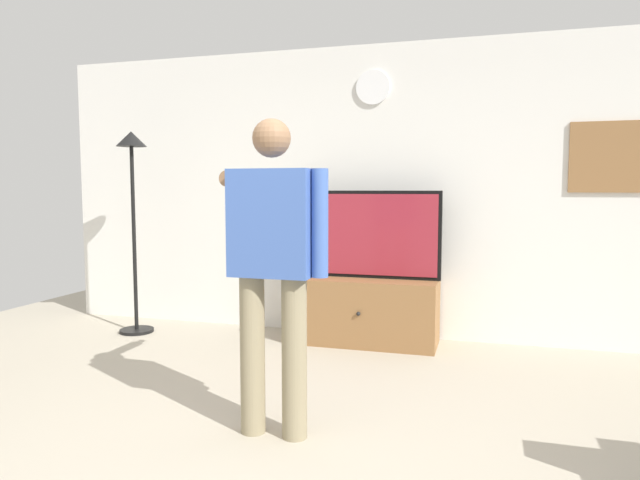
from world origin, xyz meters
TOP-DOWN VIEW (x-y plane):
  - back_wall at (0.00, 2.95)m, footprint 6.40×0.10m
  - tv_stand at (0.02, 2.60)m, footprint 1.28×0.56m
  - television at (0.02, 2.65)m, footprint 1.32×0.07m
  - wall_clock at (0.02, 2.89)m, footprint 0.31×0.03m
  - framed_picture at (2.03, 2.90)m, footprint 0.66×0.04m
  - floor_lamp at (-2.18, 2.35)m, footprint 0.32×0.32m
  - person_standing_nearer_lamp at (-0.08, 0.58)m, footprint 0.63×0.78m

SIDE VIEW (x-z plane):
  - tv_stand at x=0.02m, z-range 0.00..0.59m
  - television at x=0.02m, z-range 0.59..1.37m
  - person_standing_nearer_lamp at x=-0.08m, z-range 0.13..1.89m
  - back_wall at x=0.00m, z-range 0.00..2.70m
  - floor_lamp at x=-2.18m, z-range 0.41..2.33m
  - framed_picture at x=2.03m, z-range 1.35..1.94m
  - wall_clock at x=0.02m, z-range 2.15..2.46m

